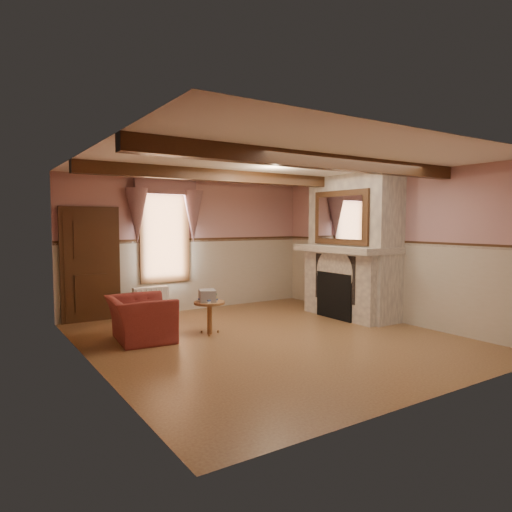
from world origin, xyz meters
TOP-DOWN VIEW (x-y plane):
  - floor at (0.00, 0.00)m, footprint 5.50×6.00m
  - ceiling at (0.00, 0.00)m, footprint 5.50×6.00m
  - wall_back at (0.00, 3.00)m, footprint 5.50×0.02m
  - wall_front at (0.00, -3.00)m, footprint 5.50×0.02m
  - wall_left at (-2.75, 0.00)m, footprint 0.02×6.00m
  - wall_right at (2.75, 0.00)m, footprint 0.02×6.00m
  - wainscot at (0.00, 0.00)m, footprint 5.50×6.00m
  - chair_rail at (0.00, 0.00)m, footprint 5.50×6.00m
  - firebox at (2.00, 0.60)m, footprint 0.20×0.95m
  - armchair at (-1.79, 1.04)m, footprint 1.04×1.16m
  - side_table at (-0.68, 0.82)m, footprint 0.59×0.59m
  - book_stack at (-0.70, 0.85)m, footprint 0.35×0.39m
  - radiator at (-1.02, 2.70)m, footprint 0.70×0.20m
  - bowl at (2.24, 0.85)m, footprint 0.39×0.39m
  - mantel_clock at (2.24, 1.40)m, footprint 0.14×0.24m
  - oil_lamp at (2.24, 1.23)m, footprint 0.11×0.11m
  - candle_red at (2.24, -0.21)m, footprint 0.06×0.06m
  - jar_yellow at (2.24, 0.12)m, footprint 0.06×0.06m
  - fireplace at (2.42, 0.60)m, footprint 0.85×2.00m
  - mantel at (2.24, 0.60)m, footprint 1.05×2.05m
  - overmantel_mirror at (2.06, 0.60)m, footprint 0.06×1.44m
  - door at (-2.10, 2.94)m, footprint 1.10×0.10m
  - window at (-0.60, 2.97)m, footprint 1.06×0.08m
  - window_drapes at (-0.60, 2.88)m, footprint 1.30×0.14m
  - ceiling_beam_front at (0.00, -1.20)m, footprint 5.50×0.18m
  - ceiling_beam_back at (0.00, 1.20)m, footprint 5.50×0.18m

SIDE VIEW (x-z plane):
  - floor at x=0.00m, z-range -0.01..0.01m
  - side_table at x=-0.68m, z-range 0.00..0.55m
  - radiator at x=-1.02m, z-range 0.00..0.60m
  - armchair at x=-1.79m, z-range 0.00..0.70m
  - firebox at x=2.00m, z-range 0.00..0.90m
  - book_stack at x=-0.70m, z-range 0.55..0.75m
  - wainscot at x=0.00m, z-range 0.00..1.50m
  - door at x=-2.10m, z-range 0.00..2.10m
  - mantel at x=2.24m, z-range 1.30..1.42m
  - wall_back at x=0.00m, z-range 0.00..2.80m
  - wall_front at x=0.00m, z-range 0.00..2.80m
  - wall_left at x=-2.75m, z-range 0.00..2.80m
  - wall_right at x=2.75m, z-range 0.00..2.80m
  - fireplace at x=2.42m, z-range 0.00..2.80m
  - bowl at x=2.24m, z-range 1.42..1.51m
  - jar_yellow at x=2.24m, z-range 1.42..1.54m
  - chair_rail at x=0.00m, z-range 1.46..1.54m
  - candle_red at x=2.24m, z-range 1.42..1.58m
  - mantel_clock at x=2.24m, z-range 1.42..1.62m
  - oil_lamp at x=2.24m, z-range 1.42..1.70m
  - window at x=-0.60m, z-range 0.64..2.66m
  - overmantel_mirror at x=2.06m, z-range 1.45..2.49m
  - window_drapes at x=-0.60m, z-range 1.55..2.95m
  - ceiling_beam_front at x=0.00m, z-range 2.60..2.80m
  - ceiling_beam_back at x=0.00m, z-range 2.60..2.80m
  - ceiling at x=0.00m, z-range 2.79..2.80m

